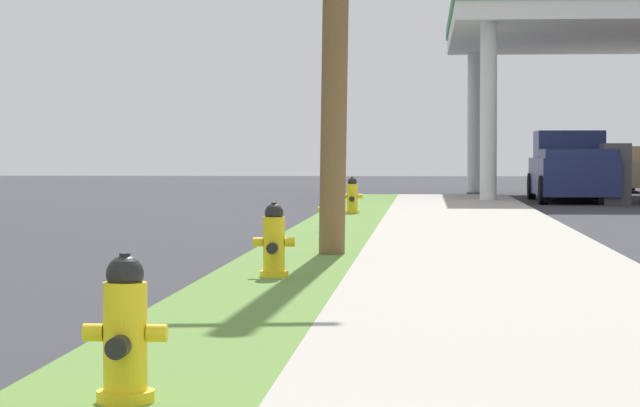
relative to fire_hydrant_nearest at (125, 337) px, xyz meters
The scene contains 7 objects.
fire_hydrant_nearest is the anchor object (origin of this frame).
fire_hydrant_second 7.29m from the fire_hydrant_nearest, 90.18° to the left, with size 0.42×0.38×0.74m.
fire_hydrant_third 15.51m from the fire_hydrant_nearest, 89.96° to the left, with size 0.42×0.37×0.74m.
fire_hydrant_fourth 22.45m from the fire_hydrant_nearest, 90.03° to the left, with size 0.42×0.37×0.74m.
car_tan_by_near_pump 44.64m from the fire_hydrant_nearest, 79.65° to the left, with size 1.98×4.52×1.57m.
car_black_by_far_pump 37.38m from the fire_hydrant_nearest, 80.93° to the left, with size 2.09×4.56×1.57m.
truck_navy_on_apron 33.67m from the fire_hydrant_nearest, 80.60° to the left, with size 2.13×5.40×1.97m.
Camera 1 is at (2.22, -3.03, 1.37)m, focal length 81.29 mm.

